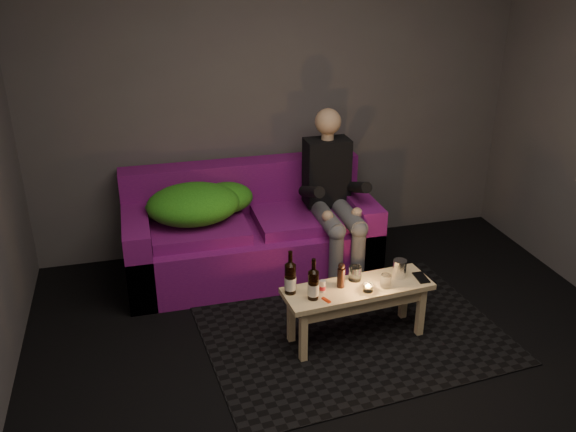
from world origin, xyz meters
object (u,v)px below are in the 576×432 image
at_px(coffee_table, 357,296).
at_px(beer_bottle_a, 290,278).
at_px(person, 333,192).
at_px(steel_cup, 400,269).
at_px(beer_bottle_b, 313,284).
at_px(sofa, 250,235).

height_order(coffee_table, beer_bottle_a, beer_bottle_a).
bearing_deg(coffee_table, beer_bottle_a, 175.51).
distance_m(person, steel_cup, 0.94).
relative_size(beer_bottle_a, steel_cup, 2.41).
relative_size(beer_bottle_b, steel_cup, 2.28).
relative_size(beer_bottle_a, beer_bottle_b, 1.06).
height_order(sofa, beer_bottle_b, sofa).
xyz_separation_m(coffee_table, beer_bottle_a, (-0.44, 0.03, 0.18)).
relative_size(sofa, beer_bottle_a, 6.55).
relative_size(person, beer_bottle_a, 4.37).
bearing_deg(person, beer_bottle_b, -114.40).
bearing_deg(steel_cup, beer_bottle_b, -169.71).
height_order(beer_bottle_a, steel_cup, beer_bottle_a).
height_order(coffee_table, beer_bottle_b, beer_bottle_b).
height_order(sofa, coffee_table, sofa).
bearing_deg(sofa, coffee_table, -66.39).
bearing_deg(beer_bottle_a, sofa, 92.42).
height_order(person, coffee_table, person).
height_order(beer_bottle_b, steel_cup, beer_bottle_b).
bearing_deg(sofa, beer_bottle_b, -82.07).
distance_m(sofa, steel_cup, 1.33).
relative_size(coffee_table, beer_bottle_b, 3.60).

